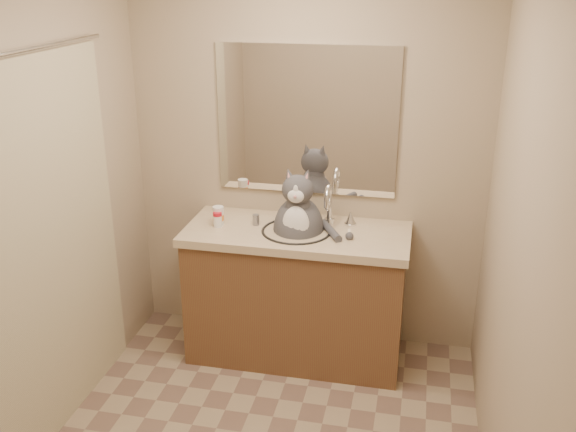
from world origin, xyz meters
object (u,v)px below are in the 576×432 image
(cat, at_px, (299,225))
(pill_bottle_redcap, at_px, (218,219))
(pill_bottle_orange, at_px, (218,216))
(grey_canister, at_px, (256,220))

(cat, xyz_separation_m, pill_bottle_redcap, (-0.49, -0.05, 0.01))
(pill_bottle_redcap, bearing_deg, cat, 5.95)
(cat, height_order, pill_bottle_orange, cat)
(pill_bottle_redcap, height_order, pill_bottle_orange, pill_bottle_orange)
(cat, bearing_deg, pill_bottle_redcap, -176.94)
(cat, relative_size, grey_canister, 9.03)
(grey_canister, bearing_deg, cat, -5.48)
(pill_bottle_redcap, relative_size, grey_canister, 1.38)
(pill_bottle_redcap, xyz_separation_m, pill_bottle_orange, (-0.01, 0.04, 0.01))
(grey_canister, bearing_deg, pill_bottle_orange, -169.70)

